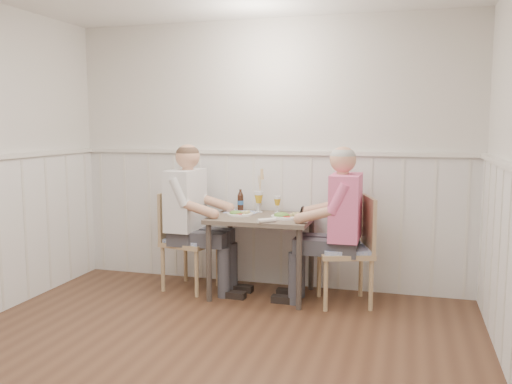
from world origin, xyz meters
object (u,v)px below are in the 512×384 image
at_px(chair_right, 351,246).
at_px(grass_vase, 259,191).
at_px(beer_bottle, 240,201).
at_px(dining_table, 262,227).
at_px(man_in_pink, 340,238).
at_px(chair_left, 185,236).
at_px(diner_cream, 190,229).

distance_m(chair_right, grass_vase, 1.06).
bearing_deg(grass_vase, beer_bottle, -178.40).
height_order(dining_table, grass_vase, grass_vase).
relative_size(chair_right, man_in_pink, 0.67).
height_order(chair_left, man_in_pink, man_in_pink).
xyz_separation_m(chair_left, grass_vase, (0.67, 0.24, 0.44)).
bearing_deg(dining_table, diner_cream, -177.10).
xyz_separation_m(man_in_pink, beer_bottle, (-1.01, 0.31, 0.24)).
distance_m(diner_cream, beer_bottle, 0.56).
xyz_separation_m(dining_table, man_in_pink, (0.73, -0.06, -0.05)).
relative_size(dining_table, chair_right, 0.96).
bearing_deg(dining_table, chair_left, 178.66).
bearing_deg(chair_right, grass_vase, 163.73).
height_order(diner_cream, grass_vase, diner_cream).
bearing_deg(chair_right, chair_left, 178.97).
relative_size(dining_table, man_in_pink, 0.65).
xyz_separation_m(beer_bottle, grass_vase, (0.18, 0.01, 0.10)).
relative_size(chair_right, grass_vase, 2.18).
height_order(chair_right, chair_left, chair_right).
bearing_deg(grass_vase, chair_right, -16.27).
bearing_deg(chair_right, dining_table, 179.27).
distance_m(chair_right, beer_bottle, 1.19).
bearing_deg(man_in_pink, dining_table, 175.65).
distance_m(chair_left, beer_bottle, 0.64).
relative_size(chair_right, beer_bottle, 4.55).
distance_m(dining_table, man_in_pink, 0.73).
bearing_deg(diner_cream, grass_vase, 26.23).
bearing_deg(dining_table, man_in_pink, -4.35).
distance_m(chair_right, diner_cream, 1.53).
bearing_deg(chair_right, man_in_pink, -155.23).
bearing_deg(dining_table, beer_bottle, 138.43).
relative_size(chair_right, chair_left, 1.02).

